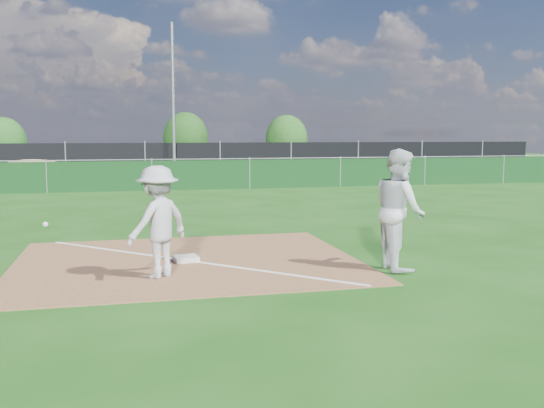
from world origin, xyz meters
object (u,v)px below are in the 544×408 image
at_px(car_mid, 98,161).
at_px(tree_left, 4,143).
at_px(play_at_first, 158,222).
at_px(light_pole, 173,101).
at_px(tree_right, 287,139).
at_px(runner, 399,209).
at_px(tree_mid, 186,138).
at_px(car_right, 193,161).
at_px(first_base, 186,259).
at_px(car_left, 23,160).

relative_size(car_mid, tree_left, 1.20).
bearing_deg(play_at_first, tree_left, 103.91).
height_order(light_pole, tree_right, light_pole).
xyz_separation_m(runner, tree_mid, (-0.12, 35.13, 0.96)).
xyz_separation_m(car_mid, tree_right, (13.09, 6.49, 1.21)).
distance_m(car_right, tree_left, 12.31).
bearing_deg(car_right, tree_left, 95.02).
bearing_deg(light_pole, first_base, -94.02).
distance_m(car_mid, tree_right, 14.66).
relative_size(light_pole, car_mid, 1.99).
bearing_deg(tree_right, first_base, -108.04).
xyz_separation_m(car_left, tree_right, (17.18, 6.46, 1.10)).
bearing_deg(tree_mid, car_left, -142.13).
bearing_deg(runner, tree_right, -7.15).
height_order(light_pole, runner, light_pole).
bearing_deg(car_left, tree_right, -72.40).
distance_m(light_pole, car_mid, 6.75).
distance_m(light_pole, runner, 23.39).
distance_m(light_pole, tree_right, 14.21).
xyz_separation_m(light_pole, car_right, (1.60, 5.61, -3.40)).
height_order(play_at_first, car_mid, play_at_first).
distance_m(first_base, car_right, 27.51).
relative_size(first_base, runner, 0.20).
distance_m(car_left, tree_mid, 12.64).
distance_m(runner, tree_left, 34.68).
bearing_deg(car_right, tree_mid, 21.41).
distance_m(runner, tree_mid, 35.14).
relative_size(first_base, play_at_first, 0.18).
height_order(car_right, tree_right, tree_right).
xyz_separation_m(tree_left, tree_right, (19.09, 1.32, 0.16)).
bearing_deg(first_base, light_pole, 85.98).
relative_size(light_pole, first_base, 19.32).
bearing_deg(car_left, tree_mid, -55.13).
relative_size(car_left, car_mid, 1.12).
relative_size(tree_left, tree_right, 0.91).
relative_size(car_mid, tree_mid, 1.05).
xyz_separation_m(first_base, car_right, (3.12, 27.33, 0.53)).
relative_size(tree_left, tree_mid, 0.87).
height_order(runner, tree_mid, tree_mid).
relative_size(car_left, tree_left, 1.35).
xyz_separation_m(light_pole, tree_right, (9.04, 10.75, -2.12)).
bearing_deg(tree_right, tree_left, -176.06).
bearing_deg(tree_left, tree_mid, 12.30).
xyz_separation_m(first_base, runner, (3.44, -1.40, 0.95)).
height_order(first_base, play_at_first, play_at_first).
xyz_separation_m(car_left, tree_mid, (9.93, 7.72, 1.20)).
relative_size(play_at_first, car_right, 0.58).
xyz_separation_m(light_pole, tree_left, (-10.05, 9.43, -2.28)).
bearing_deg(light_pole, tree_left, 136.82).
distance_m(light_pole, car_right, 6.76).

